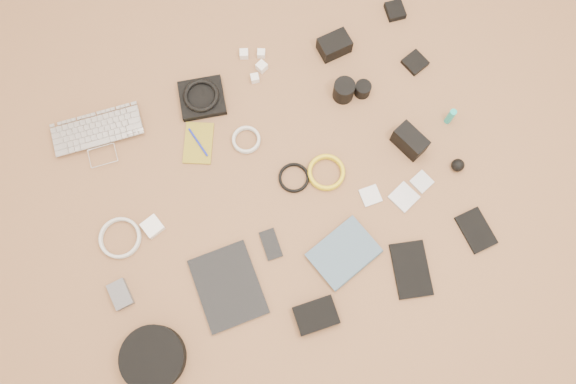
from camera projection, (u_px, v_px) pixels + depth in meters
name	position (u px, v px, depth m)	size (l,w,h in m)	color
laptop	(100.00, 142.00, 2.00)	(0.32, 0.22, 0.03)	silver
headphone_pouch	(202.00, 98.00, 2.04)	(0.16, 0.15, 0.03)	black
headphones	(201.00, 96.00, 2.02)	(0.13, 0.13, 0.02)	black
charger_a	(244.00, 54.00, 2.09)	(0.03, 0.03, 0.03)	white
charger_b	(262.00, 67.00, 2.07)	(0.03, 0.03, 0.03)	white
charger_c	(261.00, 53.00, 2.09)	(0.03, 0.03, 0.03)	white
charger_d	(255.00, 78.00, 2.06)	(0.03, 0.03, 0.03)	white
dslr_camera	(334.00, 45.00, 2.08)	(0.11, 0.08, 0.06)	black
lens_pouch	(395.00, 11.00, 2.14)	(0.07, 0.07, 0.03)	black
notebook_olive	(198.00, 143.00, 2.01)	(0.10, 0.16, 0.01)	olive
pen_blue	(198.00, 142.00, 2.00)	(0.01, 0.01, 0.12)	#1520B0
cable_white_a	(246.00, 140.00, 2.01)	(0.10, 0.10, 0.01)	silver
lens_a	(344.00, 90.00, 2.02)	(0.08, 0.08, 0.08)	black
lens_b	(363.00, 89.00, 2.04)	(0.06, 0.06, 0.05)	black
card_reader	(415.00, 63.00, 2.09)	(0.08, 0.08, 0.02)	black
power_brick	(153.00, 227.00, 1.92)	(0.06, 0.06, 0.03)	white
cable_white_b	(121.00, 238.00, 1.92)	(0.14, 0.14, 0.01)	silver
cable_black	(294.00, 178.00, 1.97)	(0.11, 0.11, 0.01)	black
cable_yellow	(326.00, 173.00, 1.98)	(0.13, 0.13, 0.01)	yellow
flash	(410.00, 141.00, 1.97)	(0.06, 0.12, 0.09)	black
lens_cleaner	(450.00, 116.00, 1.99)	(0.02, 0.02, 0.08)	#1BB1A6
battery_charger	(120.00, 294.00, 1.86)	(0.06, 0.09, 0.03)	#59595E
tablet	(228.00, 287.00, 1.87)	(0.20, 0.26, 0.01)	black
phone	(271.00, 244.00, 1.91)	(0.05, 0.10, 0.01)	black
filter_case_left	(370.00, 196.00, 1.96)	(0.07, 0.07, 0.01)	silver
filter_case_mid	(404.00, 197.00, 1.95)	(0.08, 0.08, 0.01)	silver
filter_case_right	(422.00, 182.00, 1.97)	(0.06, 0.06, 0.01)	silver
air_blower	(458.00, 165.00, 1.97)	(0.05, 0.05, 0.05)	black
headphone_case	(153.00, 358.00, 1.79)	(0.21, 0.21, 0.06)	black
drive_case	(316.00, 315.00, 1.84)	(0.14, 0.10, 0.03)	black
paperback	(359.00, 271.00, 1.88)	(0.16, 0.21, 0.02)	#445E74
notebook_black_a	(411.00, 270.00, 1.89)	(0.12, 0.19, 0.01)	black
notebook_black_b	(476.00, 230.00, 1.92)	(0.09, 0.14, 0.01)	black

